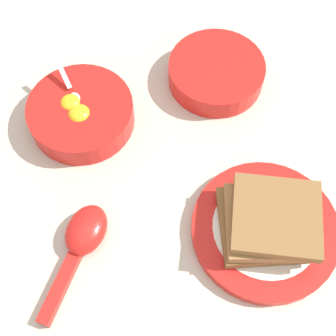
{
  "coord_description": "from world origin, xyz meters",
  "views": [
    {
      "loc": [
        0.18,
        -0.08,
        0.6
      ],
      "look_at": [
        -0.1,
        0.04,
        0.02
      ],
      "focal_mm": 50.0,
      "sensor_mm": 36.0,
      "label": 1
    }
  ],
  "objects_px": {
    "egg_bowl": "(81,113)",
    "toast_plate": "(265,230)",
    "toast_sandwich": "(269,221)",
    "congee_bowl": "(216,72)",
    "soup_spoon": "(82,239)"
  },
  "relations": [
    {
      "from": "egg_bowl",
      "to": "congee_bowl",
      "type": "bearing_deg",
      "value": 87.09
    },
    {
      "from": "toast_plate",
      "to": "congee_bowl",
      "type": "relative_size",
      "value": 1.31
    },
    {
      "from": "toast_sandwich",
      "to": "congee_bowl",
      "type": "bearing_deg",
      "value": 167.78
    },
    {
      "from": "egg_bowl",
      "to": "toast_plate",
      "type": "distance_m",
      "value": 0.31
    },
    {
      "from": "toast_sandwich",
      "to": "soup_spoon",
      "type": "bearing_deg",
      "value": -110.32
    },
    {
      "from": "soup_spoon",
      "to": "congee_bowl",
      "type": "relative_size",
      "value": 0.95
    },
    {
      "from": "egg_bowl",
      "to": "toast_plate",
      "type": "xyz_separation_m",
      "value": [
        0.27,
        0.16,
        -0.01
      ]
    },
    {
      "from": "toast_sandwich",
      "to": "toast_plate",
      "type": "bearing_deg",
      "value": 92.03
    },
    {
      "from": "egg_bowl",
      "to": "toast_sandwich",
      "type": "bearing_deg",
      "value": 31.39
    },
    {
      "from": "egg_bowl",
      "to": "congee_bowl",
      "type": "relative_size",
      "value": 1.07
    },
    {
      "from": "toast_plate",
      "to": "toast_sandwich",
      "type": "bearing_deg",
      "value": -87.97
    },
    {
      "from": "soup_spoon",
      "to": "congee_bowl",
      "type": "bearing_deg",
      "value": 121.6
    },
    {
      "from": "toast_sandwich",
      "to": "congee_bowl",
      "type": "height_order",
      "value": "toast_sandwich"
    },
    {
      "from": "toast_plate",
      "to": "toast_sandwich",
      "type": "xyz_separation_m",
      "value": [
        0.0,
        -0.0,
        0.03
      ]
    },
    {
      "from": "toast_plate",
      "to": "soup_spoon",
      "type": "distance_m",
      "value": 0.24
    }
  ]
}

